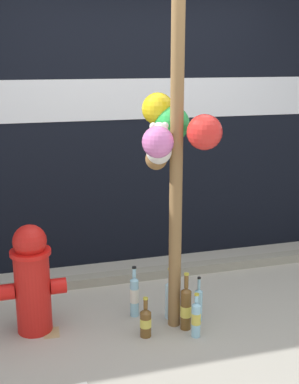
{
  "coord_description": "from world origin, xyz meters",
  "views": [
    {
      "loc": [
        -1.12,
        -2.95,
        1.91
      ],
      "look_at": [
        -0.22,
        0.21,
        1.02
      ],
      "focal_mm": 47.1,
      "sensor_mm": 36.0,
      "label": 1
    }
  ],
  "objects_px": {
    "bottle_0": "(196,318)",
    "bottle_1": "(134,295)",
    "bottle_2": "(186,308)",
    "bottle_3": "(198,303)",
    "bottle_4": "(169,299)",
    "memorial_post": "(174,102)",
    "fire_hydrant": "(32,279)",
    "bottle_5": "(146,322)"
  },
  "relations": [
    {
      "from": "bottle_0",
      "to": "bottle_1",
      "type": "bearing_deg",
      "value": 130.36
    },
    {
      "from": "bottle_2",
      "to": "bottle_3",
      "type": "distance_m",
      "value": 0.16
    },
    {
      "from": "bottle_1",
      "to": "bottle_4",
      "type": "bearing_deg",
      "value": -23.66
    },
    {
      "from": "memorial_post",
      "to": "bottle_4",
      "type": "bearing_deg",
      "value": 81.15
    },
    {
      "from": "bottle_0",
      "to": "bottle_1",
      "type": "distance_m",
      "value": 0.53
    },
    {
      "from": "bottle_1",
      "to": "bottle_4",
      "type": "height_order",
      "value": "bottle_4"
    },
    {
      "from": "bottle_4",
      "to": "fire_hydrant",
      "type": "bearing_deg",
      "value": 174.17
    },
    {
      "from": "bottle_5",
      "to": "bottle_3",
      "type": "bearing_deg",
      "value": 14.05
    },
    {
      "from": "fire_hydrant",
      "to": "bottle_5",
      "type": "bearing_deg",
      "value": -21.96
    },
    {
      "from": "bottle_1",
      "to": "bottle_5",
      "type": "relative_size",
      "value": 1.34
    },
    {
      "from": "bottle_4",
      "to": "bottle_2",
      "type": "bearing_deg",
      "value": -69.63
    },
    {
      "from": "memorial_post",
      "to": "bottle_0",
      "type": "relative_size",
      "value": 9.06
    },
    {
      "from": "bottle_2",
      "to": "bottle_5",
      "type": "xyz_separation_m",
      "value": [
        -0.31,
        -0.02,
        -0.05
      ]
    },
    {
      "from": "bottle_1",
      "to": "bottle_3",
      "type": "height_order",
      "value": "bottle_1"
    },
    {
      "from": "bottle_1",
      "to": "fire_hydrant",
      "type": "bearing_deg",
      "value": -179.52
    },
    {
      "from": "fire_hydrant",
      "to": "bottle_2",
      "type": "relative_size",
      "value": 1.84
    },
    {
      "from": "bottle_5",
      "to": "bottle_2",
      "type": "bearing_deg",
      "value": 4.02
    },
    {
      "from": "fire_hydrant",
      "to": "bottle_2",
      "type": "bearing_deg",
      "value": -14.86
    },
    {
      "from": "bottle_0",
      "to": "bottle_3",
      "type": "xyz_separation_m",
      "value": [
        0.1,
        0.21,
        -0.0
      ]
    },
    {
      "from": "memorial_post",
      "to": "fire_hydrant",
      "type": "bearing_deg",
      "value": 169.27
    },
    {
      "from": "bottle_0",
      "to": "bottle_3",
      "type": "height_order",
      "value": "bottle_3"
    },
    {
      "from": "memorial_post",
      "to": "bottle_3",
      "type": "bearing_deg",
      "value": -1.81
    },
    {
      "from": "bottle_2",
      "to": "bottle_4",
      "type": "xyz_separation_m",
      "value": [
        -0.07,
        0.18,
        -0.01
      ]
    },
    {
      "from": "bottle_3",
      "to": "bottle_4",
      "type": "xyz_separation_m",
      "value": [
        -0.2,
        0.09,
        0.02
      ]
    },
    {
      "from": "bottle_1",
      "to": "bottle_3",
      "type": "relative_size",
      "value": 1.15
    },
    {
      "from": "bottle_4",
      "to": "bottle_5",
      "type": "bearing_deg",
      "value": -140.19
    },
    {
      "from": "memorial_post",
      "to": "bottle_5",
      "type": "distance_m",
      "value": 1.53
    },
    {
      "from": "memorial_post",
      "to": "bottle_4",
      "type": "xyz_separation_m",
      "value": [
        0.01,
        0.08,
        -1.46
      ]
    },
    {
      "from": "memorial_post",
      "to": "bottle_4",
      "type": "distance_m",
      "value": 1.46
    },
    {
      "from": "bottle_3",
      "to": "bottle_1",
      "type": "bearing_deg",
      "value": 155.96
    },
    {
      "from": "bottle_0",
      "to": "fire_hydrant",
      "type": "bearing_deg",
      "value": 159.84
    },
    {
      "from": "bottle_3",
      "to": "bottle_0",
      "type": "bearing_deg",
      "value": -115.31
    },
    {
      "from": "bottle_2",
      "to": "bottle_4",
      "type": "bearing_deg",
      "value": 110.37
    },
    {
      "from": "memorial_post",
      "to": "bottle_0",
      "type": "bearing_deg",
      "value": -62.16
    },
    {
      "from": "bottle_4",
      "to": "bottle_5",
      "type": "relative_size",
      "value": 1.36
    },
    {
      "from": "memorial_post",
      "to": "bottle_3",
      "type": "relative_size",
      "value": 8.56
    },
    {
      "from": "bottle_2",
      "to": "bottle_3",
      "type": "xyz_separation_m",
      "value": [
        0.13,
        0.09,
        -0.03
      ]
    },
    {
      "from": "bottle_2",
      "to": "bottle_3",
      "type": "height_order",
      "value": "bottle_2"
    },
    {
      "from": "memorial_post",
      "to": "bottle_0",
      "type": "height_order",
      "value": "memorial_post"
    },
    {
      "from": "bottle_5",
      "to": "fire_hydrant",
      "type": "bearing_deg",
      "value": 158.04
    },
    {
      "from": "bottle_0",
      "to": "bottle_4",
      "type": "bearing_deg",
      "value": 108.57
    },
    {
      "from": "bottle_3",
      "to": "bottle_4",
      "type": "height_order",
      "value": "bottle_4"
    }
  ]
}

